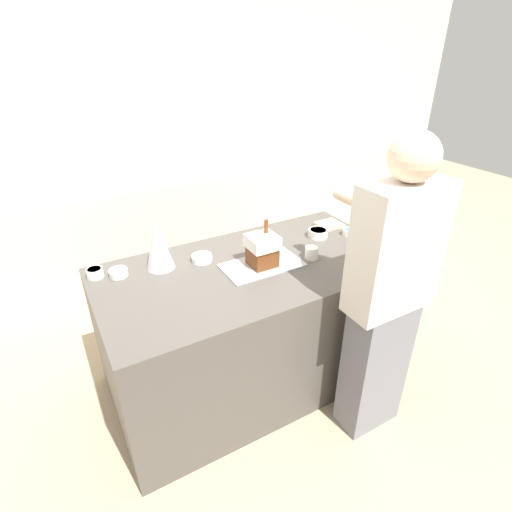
% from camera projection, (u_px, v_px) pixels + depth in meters
% --- Properties ---
extents(ground_plane, '(12.00, 12.00, 0.00)m').
position_uv_depth(ground_plane, '(253.00, 374.00, 2.82)').
color(ground_plane, tan).
extents(wall_back, '(8.00, 0.05, 2.60)m').
position_uv_depth(wall_back, '(145.00, 131.00, 3.81)').
color(wall_back, beige).
rests_on(wall_back, ground_plane).
extents(back_cabinet_block, '(6.00, 0.60, 0.93)m').
position_uv_depth(back_cabinet_block, '(166.00, 223.00, 3.96)').
color(back_cabinet_block, beige).
rests_on(back_cabinet_block, ground_plane).
extents(kitchen_island, '(1.83, 0.96, 0.88)m').
position_uv_depth(kitchen_island, '(252.00, 324.00, 2.61)').
color(kitchen_island, '#514C47').
rests_on(kitchen_island, ground_plane).
extents(baking_tray, '(0.48, 0.27, 0.01)m').
position_uv_depth(baking_tray, '(262.00, 265.00, 2.40)').
color(baking_tray, '#9E9EA8').
rests_on(baking_tray, kitchen_island).
extents(gingerbread_house, '(0.17, 0.17, 0.27)m').
position_uv_depth(gingerbread_house, '(262.00, 249.00, 2.35)').
color(gingerbread_house, brown).
rests_on(gingerbread_house, baking_tray).
extents(decorative_tree, '(0.17, 0.17, 0.31)m').
position_uv_depth(decorative_tree, '(158.00, 244.00, 2.31)').
color(decorative_tree, silver).
rests_on(decorative_tree, kitchen_island).
extents(candy_bowl_center_rear, '(0.11, 0.11, 0.04)m').
position_uv_depth(candy_bowl_center_rear, '(118.00, 272.00, 2.28)').
color(candy_bowl_center_rear, silver).
rests_on(candy_bowl_center_rear, kitchen_island).
extents(candy_bowl_front_corner, '(0.09, 0.09, 0.05)m').
position_uv_depth(candy_bowl_front_corner, '(349.00, 232.00, 2.76)').
color(candy_bowl_front_corner, white).
rests_on(candy_bowl_front_corner, kitchen_island).
extents(candy_bowl_far_right, '(0.09, 0.09, 0.05)m').
position_uv_depth(candy_bowl_far_right, '(95.00, 272.00, 2.27)').
color(candy_bowl_far_right, white).
rests_on(candy_bowl_far_right, kitchen_island).
extents(candy_bowl_near_tray_left, '(0.13, 0.13, 0.04)m').
position_uv_depth(candy_bowl_near_tray_left, '(202.00, 258.00, 2.44)').
color(candy_bowl_near_tray_left, white).
rests_on(candy_bowl_near_tray_left, kitchen_island).
extents(candy_bowl_far_left, '(0.13, 0.13, 0.05)m').
position_uv_depth(candy_bowl_far_left, '(318.00, 233.00, 2.73)').
color(candy_bowl_far_left, white).
rests_on(candy_bowl_far_left, kitchen_island).
extents(cookbook, '(0.17, 0.16, 0.02)m').
position_uv_depth(cookbook, '(329.00, 225.00, 2.90)').
color(cookbook, '#CCB78C').
rests_on(cookbook, kitchen_island).
extents(mug, '(0.08, 0.08, 0.08)m').
position_uv_depth(mug, '(311.00, 253.00, 2.45)').
color(mug, white).
rests_on(mug, kitchen_island).
extents(person, '(0.46, 0.57, 1.75)m').
position_uv_depth(person, '(387.00, 297.00, 2.07)').
color(person, slate).
rests_on(person, ground_plane).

